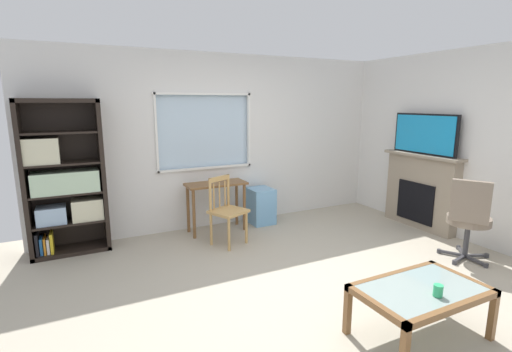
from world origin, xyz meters
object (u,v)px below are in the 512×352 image
object	(u,v)px
wooden_chair	(227,210)
tv	(425,134)
coffee_table	(421,294)
plastic_drawer_unit	(261,206)
office_chair	(469,216)
desk_under_window	(216,192)
sippy_cup	(438,291)
fireplace	(420,191)
bookshelf	(64,182)

from	to	relation	value
wooden_chair	tv	world-z (taller)	tv
tv	coffee_table	bearing A→B (deg)	-139.57
plastic_drawer_unit	coffee_table	world-z (taller)	plastic_drawer_unit
tv	office_chair	world-z (taller)	tv
desk_under_window	plastic_drawer_unit	distance (m)	0.81
plastic_drawer_unit	office_chair	world-z (taller)	office_chair
tv	coffee_table	distance (m)	3.08
sippy_cup	tv	bearing A→B (deg)	42.49
coffee_table	fireplace	bearing A→B (deg)	40.20
wooden_chair	office_chair	distance (m)	2.93
fireplace	office_chair	world-z (taller)	fireplace
coffee_table	tv	bearing A→B (deg)	40.43
tv	plastic_drawer_unit	bearing A→B (deg)	148.97
office_chair	coffee_table	distance (m)	1.87
wooden_chair	plastic_drawer_unit	bearing A→B (deg)	35.41
fireplace	tv	bearing A→B (deg)	180.00
office_chair	sippy_cup	xyz separation A→B (m)	(-1.70, -0.91, -0.08)
office_chair	coffee_table	xyz separation A→B (m)	(-1.70, -0.77, -0.19)
fireplace	sippy_cup	bearing A→B (deg)	-137.74
bookshelf	office_chair	world-z (taller)	bookshelf
bookshelf	office_chair	bearing A→B (deg)	-29.74
sippy_cup	desk_under_window	bearing A→B (deg)	100.14
plastic_drawer_unit	fireplace	world-z (taller)	fireplace
fireplace	tv	size ratio (longest dim) A/B	1.20
coffee_table	wooden_chair	bearing A→B (deg)	103.82
sippy_cup	coffee_table	bearing A→B (deg)	88.87
wooden_chair	fireplace	distance (m)	2.93
tv	office_chair	xyz separation A→B (m)	(-0.51, -1.12, -0.85)
wooden_chair	fireplace	size ratio (longest dim) A/B	0.72
coffee_table	plastic_drawer_unit	bearing A→B (deg)	86.82
plastic_drawer_unit	sippy_cup	xyz separation A→B (m)	(-0.18, -3.25, 0.20)
bookshelf	desk_under_window	distance (m)	1.96
desk_under_window	fireplace	world-z (taller)	fireplace
wooden_chair	plastic_drawer_unit	xyz separation A→B (m)	(0.80, 0.57, -0.19)
coffee_table	sippy_cup	xyz separation A→B (m)	(-0.00, -0.14, 0.10)
plastic_drawer_unit	coffee_table	size ratio (longest dim) A/B	0.54
bookshelf	plastic_drawer_unit	distance (m)	2.75
bookshelf	fireplace	xyz separation A→B (m)	(4.73, -1.29, -0.34)
office_chair	plastic_drawer_unit	bearing A→B (deg)	123.11
desk_under_window	plastic_drawer_unit	xyz separation A→B (m)	(0.75, 0.05, -0.31)
bookshelf	wooden_chair	distance (m)	2.03
fireplace	coffee_table	distance (m)	2.92
wooden_chair	coffee_table	xyz separation A→B (m)	(0.63, -2.54, -0.10)
desk_under_window	tv	distance (m)	3.13
plastic_drawer_unit	sippy_cup	distance (m)	3.26
tv	desk_under_window	bearing A→B (deg)	157.12
tv	coffee_table	size ratio (longest dim) A/B	1.02
tv	wooden_chair	bearing A→B (deg)	166.93
coffee_table	office_chair	bearing A→B (deg)	24.28
desk_under_window	plastic_drawer_unit	size ratio (longest dim) A/B	1.57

